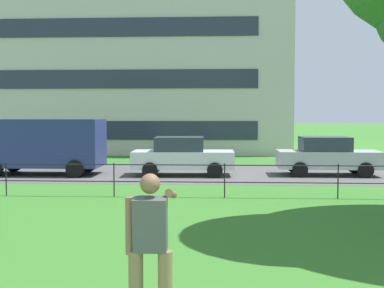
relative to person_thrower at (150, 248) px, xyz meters
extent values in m
cube|color=#565454|center=(-0.72, 15.13, -0.96)|extent=(80.00, 7.08, 0.01)
cylinder|color=black|center=(-5.60, 9.02, -0.46)|extent=(0.04, 0.04, 1.00)
cylinder|color=black|center=(-2.35, 9.02, -0.46)|extent=(0.04, 0.04, 1.00)
cylinder|color=black|center=(0.91, 9.02, -0.46)|extent=(0.04, 0.04, 1.00)
cylinder|color=black|center=(4.17, 9.02, -0.46)|extent=(0.04, 0.04, 1.00)
cylinder|color=black|center=(-0.72, 9.02, -0.51)|extent=(29.30, 0.03, 0.03)
cylinder|color=black|center=(-0.72, 9.02, -0.01)|extent=(29.30, 0.03, 0.03)
cube|color=#4C4C51|center=(0.00, -0.01, 0.26)|extent=(0.36, 0.28, 0.60)
sphere|color=brown|center=(0.00, -0.01, 0.71)|extent=(0.22, 0.22, 0.22)
cylinder|color=brown|center=(0.20, 0.29, 0.55)|extent=(0.10, 0.63, 0.21)
cylinder|color=brown|center=(-0.22, -0.02, 0.25)|extent=(0.09, 0.09, 0.62)
cube|color=navy|center=(-6.48, 14.21, 0.33)|extent=(5.00, 1.97, 1.90)
cube|color=#283342|center=(-4.48, 14.21, 0.66)|extent=(0.12, 1.67, 0.76)
cylinder|color=black|center=(-4.78, 15.14, -0.62)|extent=(0.68, 0.24, 0.68)
cylinder|color=black|center=(-4.78, 13.28, -0.62)|extent=(0.68, 0.24, 0.68)
cylinder|color=black|center=(-7.98, 15.15, -0.62)|extent=(0.68, 0.24, 0.68)
cube|color=silver|center=(-0.67, 14.21, -0.32)|extent=(4.04, 1.81, 0.68)
cube|color=#2D3847|center=(-0.82, 14.21, 0.30)|extent=(1.94, 1.57, 0.56)
cylinder|color=black|center=(0.54, 15.05, -0.66)|extent=(0.61, 0.22, 0.60)
cylinder|color=black|center=(0.59, 13.44, -0.66)|extent=(0.61, 0.22, 0.60)
cylinder|color=black|center=(-1.94, 14.99, -0.66)|extent=(0.61, 0.22, 0.60)
cylinder|color=black|center=(-1.89, 13.37, -0.66)|extent=(0.61, 0.22, 0.60)
cube|color=#B7BABF|center=(5.11, 14.60, -0.32)|extent=(4.02, 1.76, 0.68)
cube|color=#2D3847|center=(4.96, 14.60, 0.30)|extent=(1.92, 1.55, 0.56)
cylinder|color=black|center=(6.36, 15.39, -0.66)|extent=(0.60, 0.21, 0.60)
cylinder|color=black|center=(6.34, 13.77, -0.66)|extent=(0.60, 0.21, 0.60)
cylinder|color=black|center=(3.88, 15.42, -0.66)|extent=(0.60, 0.21, 0.60)
cylinder|color=black|center=(3.86, 13.81, -0.66)|extent=(0.60, 0.21, 0.60)
cube|color=beige|center=(-8.02, 30.34, 6.57)|extent=(26.24, 13.58, 15.06)
cube|color=#283342|center=(-8.02, 23.52, 0.54)|extent=(22.04, 0.06, 1.10)
cube|color=#283342|center=(-8.02, 23.52, 3.56)|extent=(22.04, 0.06, 1.10)
cube|color=#283342|center=(-8.02, 23.52, 6.57)|extent=(22.04, 0.06, 1.10)
camera|label=1|loc=(0.74, -5.20, 1.44)|focal=45.95mm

